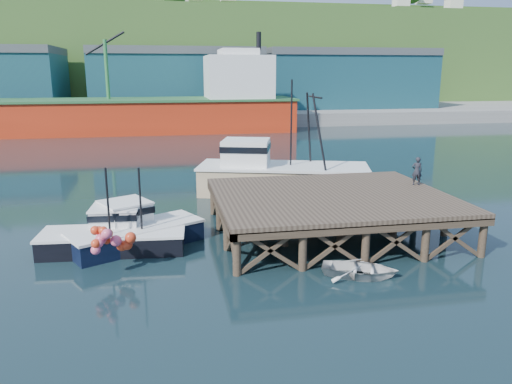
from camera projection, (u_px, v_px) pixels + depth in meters
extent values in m
plane|color=black|center=(227.00, 239.00, 25.51)|extent=(300.00, 300.00, 0.00)
cube|color=brown|center=(331.00, 196.00, 26.03)|extent=(12.00, 10.00, 0.25)
cube|color=#473828|center=(368.00, 229.00, 21.46)|extent=(12.00, 0.30, 0.35)
cylinder|color=#473828|center=(237.00, 257.00, 20.80)|extent=(0.36, 0.36, 2.60)
cylinder|color=#473828|center=(482.00, 240.00, 22.86)|extent=(0.36, 0.36, 2.60)
cylinder|color=#473828|center=(213.00, 201.00, 29.77)|extent=(0.36, 0.36, 2.60)
cylinder|color=#473828|center=(391.00, 193.00, 31.84)|extent=(0.36, 0.36, 2.60)
cube|color=gray|center=(177.00, 112.00, 92.10)|extent=(160.00, 40.00, 2.00)
cube|color=#18474F|center=(177.00, 82.00, 86.03)|extent=(28.00, 16.00, 9.00)
cube|color=#18474F|center=(342.00, 82.00, 91.47)|extent=(30.00, 16.00, 9.00)
cube|color=red|center=(95.00, 117.00, 68.64)|extent=(55.00, 9.50, 4.40)
cube|color=#26592D|center=(94.00, 100.00, 68.10)|extent=(55.50, 10.00, 0.30)
cube|color=silver|center=(238.00, 77.00, 71.02)|extent=(9.00, 9.00, 6.00)
cube|color=silver|center=(238.00, 53.00, 70.24)|extent=(5.00, 7.00, 1.20)
cylinder|color=black|center=(259.00, 41.00, 70.38)|extent=(0.70, 0.70, 2.50)
cube|color=#2D511E|center=(171.00, 60.00, 118.39)|extent=(220.00, 50.00, 22.00)
cube|color=black|center=(137.00, 237.00, 24.28)|extent=(6.65, 4.98, 0.98)
cube|color=silver|center=(136.00, 227.00, 24.16)|extent=(6.78, 5.08, 0.13)
cube|color=silver|center=(126.00, 213.00, 24.91)|extent=(2.78, 2.78, 0.98)
cube|color=black|center=(125.00, 209.00, 24.86)|extent=(2.94, 2.94, 0.33)
cylinder|color=black|center=(140.00, 200.00, 23.33)|extent=(0.10, 0.10, 3.05)
cube|color=black|center=(113.00, 242.00, 23.72)|extent=(6.77, 2.93, 0.91)
cube|color=silver|center=(113.00, 232.00, 23.61)|extent=(6.91, 2.99, 0.12)
cube|color=silver|center=(116.00, 216.00, 24.65)|extent=(2.36, 2.36, 0.91)
cube|color=black|center=(116.00, 212.00, 24.60)|extent=(2.49, 2.49, 0.30)
cylinder|color=black|center=(108.00, 203.00, 22.59)|extent=(0.10, 0.10, 3.25)
sphere|color=#D84F72|center=(101.00, 249.00, 20.81)|extent=(0.43, 0.43, 0.43)
sphere|color=#D84F72|center=(124.00, 242.00, 21.13)|extent=(0.43, 0.43, 0.43)
sphere|color=red|center=(113.00, 242.00, 20.52)|extent=(0.43, 0.43, 0.43)
cube|color=tan|center=(283.00, 180.00, 34.84)|extent=(12.12, 7.10, 1.88)
cube|color=silver|center=(283.00, 166.00, 34.60)|extent=(12.38, 7.36, 0.16)
cube|color=silver|center=(246.00, 155.00, 33.92)|extent=(3.84, 3.70, 1.88)
cube|color=black|center=(246.00, 149.00, 33.82)|extent=(3.97, 3.83, 0.42)
cylinder|color=black|center=(291.00, 126.00, 34.05)|extent=(0.12, 0.12, 6.26)
imported|color=silver|center=(360.00, 269.00, 20.77)|extent=(3.78, 3.32, 0.65)
imported|color=black|center=(417.00, 171.00, 27.89)|extent=(0.66, 0.52, 1.59)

